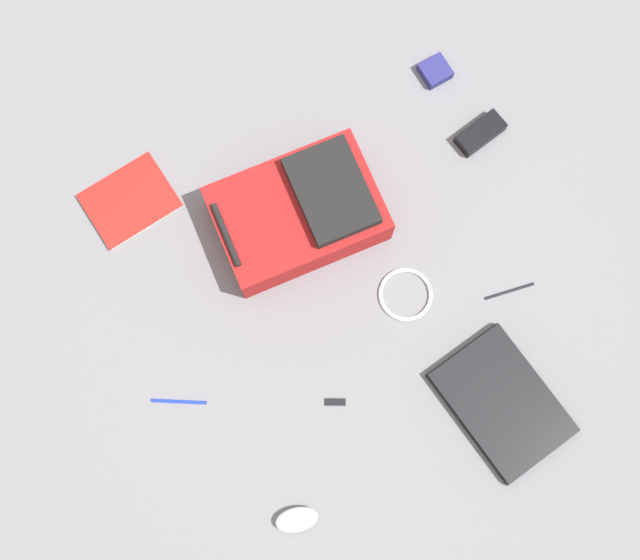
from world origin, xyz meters
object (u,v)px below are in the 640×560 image
object	(u,v)px
book_blue	(130,201)
cable_coil	(405,294)
computer_mouse	(297,520)
backpack	(300,212)
usb_stick	(335,402)
pen_blue	(510,291)
pen_black	(179,402)
power_brick	(480,133)
laptop	(502,403)
earbud_pouch	(435,71)

from	to	relation	value
book_blue	cable_coil	xyz separation A→B (m)	(-0.46, -0.62, -0.00)
book_blue	computer_mouse	bearing A→B (deg)	-168.51
backpack	usb_stick	distance (m)	0.49
usb_stick	pen_blue	bearing A→B (deg)	-75.29
pen_black	book_blue	bearing A→B (deg)	-1.72
cable_coil	power_brick	size ratio (longest dim) A/B	1.05
computer_mouse	pen_blue	distance (m)	0.79
computer_mouse	usb_stick	world-z (taller)	computer_mouse
book_blue	computer_mouse	size ratio (longest dim) A/B	2.52
computer_mouse	power_brick	size ratio (longest dim) A/B	0.78
backpack	power_brick	xyz separation A→B (m)	(0.08, -0.53, -0.05)
cable_coil	pen_blue	size ratio (longest dim) A/B	1.04
laptop	book_blue	world-z (taller)	laptop
laptop	cable_coil	distance (m)	0.37
backpack	cable_coil	size ratio (longest dim) A/B	3.12
backpack	earbud_pouch	bearing A→B (deg)	-58.62
backpack	computer_mouse	bearing A→B (deg)	162.12
computer_mouse	earbud_pouch	bearing A→B (deg)	-28.80
computer_mouse	book_blue	bearing A→B (deg)	17.63
pen_black	power_brick	bearing A→B (deg)	-65.25
laptop	pen_black	xyz separation A→B (m)	(0.25, 0.78, -0.01)
book_blue	pen_black	world-z (taller)	book_blue
computer_mouse	power_brick	world-z (taller)	computer_mouse
backpack	computer_mouse	distance (m)	0.77
laptop	usb_stick	world-z (taller)	laptop
pen_blue	usb_stick	distance (m)	0.54
laptop	earbud_pouch	xyz separation A→B (m)	(0.91, -0.14, -0.00)
backpack	pen_blue	distance (m)	0.58
backpack	cable_coil	world-z (taller)	backpack
backpack	power_brick	distance (m)	0.54
book_blue	power_brick	distance (m)	0.96
computer_mouse	earbud_pouch	distance (m)	1.25
power_brick	usb_stick	xyz separation A→B (m)	(-0.57, 0.59, -0.01)
computer_mouse	usb_stick	xyz separation A→B (m)	(0.24, -0.18, -0.02)
computer_mouse	usb_stick	size ratio (longest dim) A/B	2.01
laptop	computer_mouse	size ratio (longest dim) A/B	3.68
book_blue	cable_coil	bearing A→B (deg)	-126.58
book_blue	backpack	bearing A→B (deg)	-113.53
power_brick	pen_blue	size ratio (longest dim) A/B	0.99
pen_black	computer_mouse	bearing A→B (deg)	-150.88
book_blue	laptop	bearing A→B (deg)	-136.31
power_brick	pen_blue	distance (m)	0.44
book_blue	pen_blue	distance (m)	1.03
earbud_pouch	book_blue	bearing A→B (deg)	96.86
power_brick	laptop	bearing A→B (deg)	164.52
backpack	book_blue	xyz separation A→B (m)	(0.18, 0.42, -0.06)
pen_black	pen_blue	size ratio (longest dim) A/B	1.04
power_brick	pen_black	bearing A→B (deg)	114.75
usb_stick	pen_black	bearing A→B (deg)	72.39
computer_mouse	usb_stick	distance (m)	0.30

